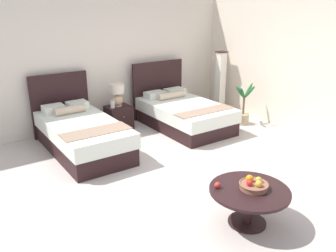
{
  "coord_description": "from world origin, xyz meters",
  "views": [
    {
      "loc": [
        -3.18,
        -4.0,
        2.55
      ],
      "look_at": [
        -0.09,
        0.49,
        0.62
      ],
      "focal_mm": 37.95,
      "sensor_mm": 36.0,
      "label": 1
    }
  ],
  "objects_px": {
    "loose_apple": "(217,185)",
    "potted_palm": "(243,111)",
    "vase": "(113,104)",
    "fruit_bowl": "(254,185)",
    "floor_lamp_corner": "(220,82)",
    "bed_near_corner": "(182,113)",
    "bed_near_window": "(81,134)",
    "table_lamp": "(117,93)",
    "nightstand": "(119,117)",
    "coffee_table": "(249,197)"
  },
  "relations": [
    {
      "from": "fruit_bowl",
      "to": "loose_apple",
      "type": "height_order",
      "value": "fruit_bowl"
    },
    {
      "from": "table_lamp",
      "to": "bed_near_corner",
      "type": "bearing_deg",
      "value": -29.76
    },
    {
      "from": "nightstand",
      "to": "bed_near_window",
      "type": "bearing_deg",
      "value": -148.66
    },
    {
      "from": "bed_near_window",
      "to": "vase",
      "type": "distance_m",
      "value": 1.14
    },
    {
      "from": "fruit_bowl",
      "to": "floor_lamp_corner",
      "type": "height_order",
      "value": "floor_lamp_corner"
    },
    {
      "from": "nightstand",
      "to": "vase",
      "type": "relative_size",
      "value": 3.2
    },
    {
      "from": "coffee_table",
      "to": "loose_apple",
      "type": "height_order",
      "value": "loose_apple"
    },
    {
      "from": "vase",
      "to": "fruit_bowl",
      "type": "bearing_deg",
      "value": -91.05
    },
    {
      "from": "table_lamp",
      "to": "potted_palm",
      "type": "distance_m",
      "value": 2.72
    },
    {
      "from": "vase",
      "to": "fruit_bowl",
      "type": "relative_size",
      "value": 0.44
    },
    {
      "from": "nightstand",
      "to": "potted_palm",
      "type": "height_order",
      "value": "potted_palm"
    },
    {
      "from": "nightstand",
      "to": "potted_palm",
      "type": "bearing_deg",
      "value": -27.82
    },
    {
      "from": "table_lamp",
      "to": "potted_palm",
      "type": "xyz_separation_m",
      "value": [
        2.36,
        -1.27,
        -0.47
      ]
    },
    {
      "from": "fruit_bowl",
      "to": "bed_near_corner",
      "type": "bearing_deg",
      "value": 66.98
    },
    {
      "from": "vase",
      "to": "coffee_table",
      "type": "xyz_separation_m",
      "value": [
        -0.12,
        -3.86,
        -0.2
      ]
    },
    {
      "from": "table_lamp",
      "to": "loose_apple",
      "type": "distance_m",
      "value": 3.73
    },
    {
      "from": "table_lamp",
      "to": "loose_apple",
      "type": "height_order",
      "value": "table_lamp"
    },
    {
      "from": "potted_palm",
      "to": "coffee_table",
      "type": "bearing_deg",
      "value": -134.8
    },
    {
      "from": "potted_palm",
      "to": "loose_apple",
      "type": "bearing_deg",
      "value": -140.48
    },
    {
      "from": "nightstand",
      "to": "floor_lamp_corner",
      "type": "distance_m",
      "value": 2.66
    },
    {
      "from": "bed_near_window",
      "to": "bed_near_corner",
      "type": "xyz_separation_m",
      "value": [
        2.24,
        0.01,
        -0.01
      ]
    },
    {
      "from": "nightstand",
      "to": "fruit_bowl",
      "type": "bearing_deg",
      "value": -93.18
    },
    {
      "from": "bed_near_corner",
      "to": "bed_near_window",
      "type": "bearing_deg",
      "value": -179.85
    },
    {
      "from": "bed_near_corner",
      "to": "loose_apple",
      "type": "height_order",
      "value": "bed_near_corner"
    },
    {
      "from": "bed_near_corner",
      "to": "table_lamp",
      "type": "bearing_deg",
      "value": 150.24
    },
    {
      "from": "bed_near_corner",
      "to": "coffee_table",
      "type": "height_order",
      "value": "bed_near_corner"
    },
    {
      "from": "bed_near_window",
      "to": "coffee_table",
      "type": "xyz_separation_m",
      "value": [
        0.81,
        -3.24,
        0.04
      ]
    },
    {
      "from": "potted_palm",
      "to": "bed_near_window",
      "type": "bearing_deg",
      "value": 170.2
    },
    {
      "from": "loose_apple",
      "to": "floor_lamp_corner",
      "type": "relative_size",
      "value": 0.05
    },
    {
      "from": "potted_palm",
      "to": "vase",
      "type": "bearing_deg",
      "value": 154.31
    },
    {
      "from": "bed_near_corner",
      "to": "coffee_table",
      "type": "relative_size",
      "value": 2.19
    },
    {
      "from": "floor_lamp_corner",
      "to": "table_lamp",
      "type": "bearing_deg",
      "value": 174.79
    },
    {
      "from": "bed_near_corner",
      "to": "fruit_bowl",
      "type": "height_order",
      "value": "bed_near_corner"
    },
    {
      "from": "vase",
      "to": "coffee_table",
      "type": "relative_size",
      "value": 0.16
    },
    {
      "from": "bed_near_corner",
      "to": "vase",
      "type": "xyz_separation_m",
      "value": [
        -1.31,
        0.61,
        0.26
      ]
    },
    {
      "from": "vase",
      "to": "fruit_bowl",
      "type": "xyz_separation_m",
      "value": [
        -0.07,
        -3.87,
        -0.05
      ]
    },
    {
      "from": "bed_near_window",
      "to": "loose_apple",
      "type": "xyz_separation_m",
      "value": [
        0.52,
        -3.0,
        0.18
      ]
    },
    {
      "from": "vase",
      "to": "loose_apple",
      "type": "height_order",
      "value": "vase"
    },
    {
      "from": "nightstand",
      "to": "potted_palm",
      "type": "xyz_separation_m",
      "value": [
        2.36,
        -1.25,
        0.04
      ]
    },
    {
      "from": "floor_lamp_corner",
      "to": "potted_palm",
      "type": "xyz_separation_m",
      "value": [
        -0.25,
        -1.03,
        -0.43
      ]
    },
    {
      "from": "bed_near_window",
      "to": "nightstand",
      "type": "height_order",
      "value": "bed_near_window"
    },
    {
      "from": "loose_apple",
      "to": "potted_palm",
      "type": "distance_m",
      "value": 3.79
    },
    {
      "from": "coffee_table",
      "to": "loose_apple",
      "type": "bearing_deg",
      "value": 140.64
    },
    {
      "from": "potted_palm",
      "to": "floor_lamp_corner",
      "type": "bearing_deg",
      "value": 76.6
    },
    {
      "from": "table_lamp",
      "to": "coffee_table",
      "type": "relative_size",
      "value": 0.49
    },
    {
      "from": "bed_near_corner",
      "to": "potted_palm",
      "type": "distance_m",
      "value": 1.34
    },
    {
      "from": "fruit_bowl",
      "to": "floor_lamp_corner",
      "type": "distance_m",
      "value": 4.65
    },
    {
      "from": "coffee_table",
      "to": "floor_lamp_corner",
      "type": "xyz_separation_m",
      "value": [
        2.88,
        3.68,
        0.36
      ]
    },
    {
      "from": "nightstand",
      "to": "floor_lamp_corner",
      "type": "height_order",
      "value": "floor_lamp_corner"
    },
    {
      "from": "loose_apple",
      "to": "potted_palm",
      "type": "relative_size",
      "value": 0.08
    }
  ]
}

